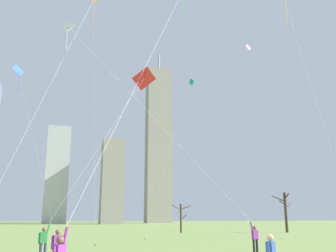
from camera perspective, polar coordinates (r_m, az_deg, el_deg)
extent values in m
cylinder|color=orange|center=(24.57, -11.10, 16.53)|extent=(0.02, 0.02, 1.65)
cylinder|color=silver|center=(20.45, -17.42, 5.87)|extent=(4.58, 3.58, 13.76)
cylinder|color=#33384C|center=(21.01, -18.71, -17.56)|extent=(0.14, 0.14, 0.85)
cylinder|color=#33384C|center=(21.01, -18.09, -17.61)|extent=(0.14, 0.14, 0.85)
cube|color=#338C4C|center=(20.96, -18.25, -15.70)|extent=(0.35, 0.22, 0.54)
sphere|color=brown|center=(20.95, -18.17, -14.63)|extent=(0.22, 0.22, 0.22)
cylinder|color=#338C4C|center=(20.96, -18.86, -15.74)|extent=(0.09, 0.09, 0.55)
cylinder|color=#338C4C|center=(20.95, -17.56, -14.45)|extent=(0.21, 0.10, 0.56)
cube|color=red|center=(24.60, -3.65, 7.17)|extent=(1.57, 0.58, 1.47)
cylinder|color=black|center=(24.60, -3.65, 7.17)|extent=(0.17, 0.50, 0.91)
cylinder|color=silver|center=(22.23, -9.95, -2.46)|extent=(5.20, 1.60, 8.99)
cylinder|color=black|center=(24.04, 13.29, -17.31)|extent=(0.14, 0.14, 0.85)
cylinder|color=black|center=(23.91, 12.85, -17.35)|extent=(0.14, 0.14, 0.85)
cube|color=purple|center=(23.94, 12.98, -15.67)|extent=(0.37, 0.25, 0.54)
sphere|color=brown|center=(23.92, 12.93, -14.74)|extent=(0.22, 0.22, 0.22)
cylinder|color=purple|center=(24.06, 13.40, -15.72)|extent=(0.09, 0.09, 0.55)
cylinder|color=purple|center=(23.80, 12.50, -14.57)|extent=(0.21, 0.12, 0.56)
cube|color=white|center=(25.86, -14.81, 14.31)|extent=(0.85, 0.65, 0.94)
cylinder|color=black|center=(25.86, -14.81, 14.31)|extent=(0.08, 0.42, 0.56)
cylinder|color=white|center=(25.17, -15.03, 12.44)|extent=(0.02, 0.02, 1.44)
cylinder|color=silver|center=(23.40, -1.74, 0.79)|extent=(11.31, 1.90, 12.19)
sphere|color=brown|center=(11.38, -15.97, -16.21)|extent=(0.22, 0.22, 0.22)
cylinder|color=purple|center=(11.54, -15.23, -15.80)|extent=(0.20, 0.21, 0.56)
cylinder|color=green|center=(22.08, 2.57, 17.74)|extent=(0.02, 0.02, 2.14)
cylinder|color=silver|center=(16.26, -3.08, 9.60)|extent=(6.00, 6.18, 13.37)
cylinder|color=yellow|center=(16.80, 17.37, 16.60)|extent=(0.02, 0.02, 1.53)
cylinder|color=silver|center=(18.24, 21.89, 1.95)|extent=(5.38, 3.45, 9.72)
cube|color=#2D4CA5|center=(12.71, 15.25, -17.69)|extent=(0.39, 0.37, 0.54)
sphere|color=tan|center=(12.69, 15.14, -15.94)|extent=(0.22, 0.22, 0.22)
cylinder|color=#2D4CA5|center=(12.52, 14.92, -17.93)|extent=(0.09, 0.09, 0.55)
cylinder|color=#2D4CA5|center=(12.91, 15.60, -17.75)|extent=(0.09, 0.09, 0.55)
cube|color=purple|center=(17.36, -16.36, -16.40)|extent=(0.38, 0.27, 0.54)
sphere|color=brown|center=(17.34, -16.27, -15.12)|extent=(0.22, 0.22, 0.22)
cylinder|color=purple|center=(17.31, -17.07, -16.47)|extent=(0.09, 0.09, 0.55)
cylinder|color=purple|center=(17.41, -15.67, -16.54)|extent=(0.09, 0.09, 0.55)
cube|color=blue|center=(36.12, -21.75, 7.84)|extent=(1.01, 0.69, 1.13)
cylinder|color=black|center=(36.12, -21.75, 7.84)|extent=(0.33, 0.23, 0.70)
cylinder|color=blue|center=(35.56, -21.65, 6.04)|extent=(0.02, 0.02, 1.65)
cylinder|color=silver|center=(37.06, -19.04, -4.70)|extent=(4.22, 6.12, 14.69)
cylinder|color=#3F3833|center=(39.73, -16.50, -16.07)|extent=(0.10, 0.10, 0.08)
cube|color=pink|center=(40.18, 12.02, 11.55)|extent=(0.68, 0.29, 0.71)
cylinder|color=black|center=(40.18, 12.02, 11.55)|extent=(0.10, 0.13, 0.46)
cylinder|color=pink|center=(39.83, 12.18, 10.58)|extent=(0.02, 0.02, 1.00)
cylinder|color=silver|center=(39.42, 14.41, -2.36)|extent=(4.14, 2.87, 18.96)
cylinder|color=#3F3833|center=(41.06, 16.79, -15.95)|extent=(0.10, 0.10, 0.08)
cylinder|color=silver|center=(30.83, -11.11, 3.82)|extent=(1.42, 2.67, 22.35)
cylinder|color=#3F3833|center=(30.91, -10.95, -17.23)|extent=(0.10, 0.10, 0.08)
cube|color=teal|center=(40.17, 3.56, 6.66)|extent=(0.37, 0.71, 0.71)
cylinder|color=black|center=(40.17, 3.56, 6.66)|extent=(0.20, 0.26, 0.43)
cylinder|color=teal|center=(40.07, 3.65, 5.52)|extent=(0.02, 0.02, 1.08)
cylinder|color=silver|center=(39.03, 0.07, -4.90)|extent=(4.17, 3.17, 15.98)
cylinder|color=#3F3833|center=(39.67, -3.58, -16.58)|extent=(0.10, 0.10, 0.08)
cylinder|color=#423326|center=(54.94, 1.96, -13.74)|extent=(0.27, 0.27, 3.95)
cylinder|color=#423326|center=(55.10, 2.69, -12.19)|extent=(1.47, 0.29, 0.62)
cylinder|color=#423326|center=(54.97, 2.39, -13.58)|extent=(0.86, 0.30, 0.70)
cylinder|color=#423326|center=(54.46, 1.30, -12.22)|extent=(1.53, 0.70, 0.79)
cylinder|color=#423326|center=(58.21, 17.36, -12.33)|extent=(0.40, 0.40, 5.61)
cylinder|color=#423326|center=(57.88, 17.50, -10.04)|extent=(0.27, 1.14, 0.87)
cylinder|color=#423326|center=(58.43, 16.31, -10.48)|extent=(1.51, 1.39, 0.94)
cylinder|color=#423326|center=(57.64, 16.90, -11.01)|extent=(1.39, 0.82, 0.67)
cylinder|color=#423326|center=(58.84, 17.71, -11.37)|extent=(1.49, 0.75, 0.87)
cube|color=gray|center=(123.42, -8.47, -8.21)|extent=(6.88, 6.90, 26.78)
cube|color=gray|center=(147.31, -1.46, -2.58)|extent=(9.47, 5.90, 60.48)
cylinder|color=#99999E|center=(157.24, -1.39, 9.55)|extent=(0.80, 0.80, 6.85)
cube|color=#B2B2B7|center=(132.73, -16.40, -7.01)|extent=(7.50, 6.10, 32.17)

